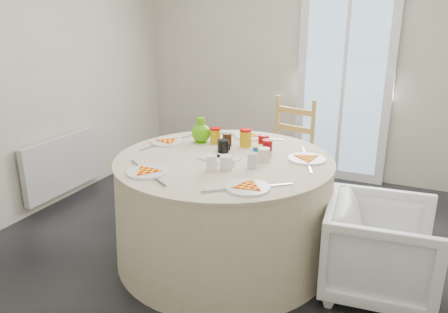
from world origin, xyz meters
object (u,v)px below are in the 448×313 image
at_px(radiator, 64,164).
at_px(armchair, 381,240).
at_px(wooden_chair, 283,156).
at_px(green_pitcher, 201,133).
at_px(table, 224,210).

distance_m(radiator, armchair, 3.01).
height_order(radiator, armchair, armchair).
relative_size(radiator, wooden_chair, 0.97).
distance_m(armchair, green_pitcher, 1.58).
xyz_separation_m(wooden_chair, armchair, (1.03, -1.16, -0.08)).
relative_size(radiator, armchair, 1.41).
relative_size(table, green_pitcher, 8.18).
bearing_deg(green_pitcher, table, -44.01).
relative_size(armchair, green_pitcher, 3.54).
relative_size(wooden_chair, green_pitcher, 5.12).
relative_size(radiator, green_pitcher, 4.99).
xyz_separation_m(wooden_chair, green_pitcher, (-0.44, -0.86, 0.40)).
bearing_deg(armchair, green_pitcher, 72.77).
height_order(table, green_pitcher, green_pitcher).
bearing_deg(radiator, armchair, -5.87).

